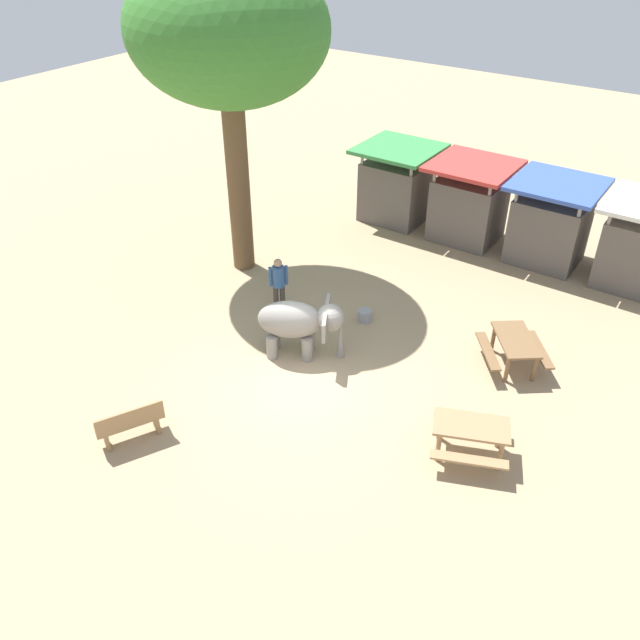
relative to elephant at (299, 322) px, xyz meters
The scene contains 11 objects.
ground_plane 1.43m from the elephant, 51.33° to the right, with size 60.00×60.00×0.00m, color tan.
elephant is the anchor object (origin of this frame).
person_handler 1.96m from the elephant, 142.21° to the left, with size 0.38×0.39×1.62m.
shade_tree_main 7.38m from the elephant, 146.71° to the left, with size 5.30×4.86×8.53m.
wooden_bench 4.55m from the elephant, 104.34° to the right, with size 0.99×1.43×0.88m.
picnic_table_near 4.87m from the elephant, ahead, with size 1.95×1.94×0.78m.
picnic_table_far 5.14m from the elephant, 29.55° to the left, with size 2.09×2.09×0.78m.
market_stall_green 8.32m from the elephant, 102.96° to the left, with size 2.50×2.50×2.52m.
market_stall_red 8.14m from the elephant, 84.82° to the left, with size 2.50×2.50×2.52m.
market_stall_blue 8.77m from the elephant, 67.64° to the left, with size 2.50×2.50×2.52m.
feed_bucket 2.35m from the elephant, 75.35° to the left, with size 0.36×0.36×0.32m, color gray.
Camera 1 is at (7.02, -9.43, 9.74)m, focal length 36.53 mm.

